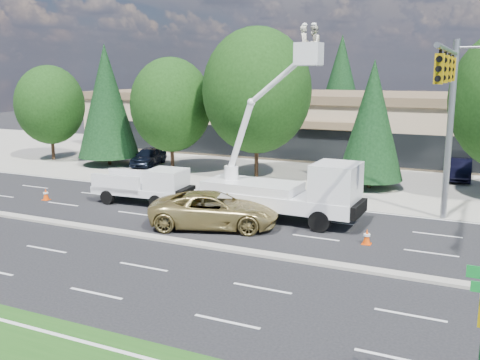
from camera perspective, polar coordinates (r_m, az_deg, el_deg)
The scene contains 22 objects.
ground at distance 23.91m, azimuth -5.84°, elevation -6.74°, with size 140.00×140.00×0.00m, color black.
concrete_apron at distance 41.84m, azimuth 8.24°, elevation 1.13°, with size 140.00×22.00×0.01m, color gray.
road_median at distance 23.89m, azimuth -5.84°, elevation -6.61°, with size 120.00×0.55×0.12m, color gray.
strip_mall at distance 51.02m, azimuth 11.58°, elevation 6.08°, with size 50.40×15.40×5.50m.
tree_front_a at distance 48.28m, azimuth -19.62°, elevation 7.56°, with size 5.76×5.76×7.99m.
tree_front_b at distance 44.27m, azimuth -14.03°, elevation 8.19°, with size 4.87×4.87×9.61m.
tree_front_c at distance 40.80m, azimuth -7.37°, elevation 7.96°, with size 6.15×6.15×8.53m.
tree_front_d at distance 37.49m, azimuth 1.81°, elevation 9.50°, with size 7.57×7.57×10.50m.
tree_front_e at distance 35.25m, azimuth 13.92°, elevation 6.22°, with size 4.18×4.18×8.23m.
tree_back_a at distance 68.29m, azimuth -0.93°, elevation 9.80°, with size 5.11×5.11×10.08m.
tree_back_b at distance 63.45m, azimuth 10.72°, elevation 10.20°, with size 5.87×5.87×11.57m.
tree_back_c at distance 61.56m, azimuth 23.50°, elevation 7.88°, with size 4.31×4.31×8.49m.
signal_mast at distance 26.60m, azimuth 21.46°, elevation 7.69°, with size 2.76×10.16×9.00m.
utility_pickup at distance 31.01m, azimuth -9.93°, elevation -0.96°, with size 5.56×2.44×2.08m.
bucket_truck at distance 26.91m, azimuth 5.15°, elevation -0.25°, with size 8.35×2.90×9.69m.
traffic_cone_a at distance 33.56m, azimuth -20.01°, elevation -1.44°, with size 0.40×0.40×0.70m.
traffic_cone_b at distance 27.30m, azimuth -4.99°, elevation -3.66°, with size 0.40×0.40×0.70m.
traffic_cone_c at distance 26.62m, azimuth 1.05°, elevation -4.01°, with size 0.40×0.40×0.70m.
traffic_cone_d at distance 24.24m, azimuth 13.38°, elevation -5.90°, with size 0.40×0.40×0.70m.
minivan at distance 26.01m, azimuth -2.75°, elevation -3.20°, with size 2.86×6.20×1.72m, color #9C894B.
parked_car_west at distance 43.67m, azimuth -9.73°, elevation 2.50°, with size 1.75×4.36×1.48m, color black.
parked_car_east at distance 40.37m, azimuth 22.37°, elevation 1.06°, with size 1.57×4.50×1.48m, color black.
Camera 1 is at (11.69, -19.47, 7.47)m, focal length 40.00 mm.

